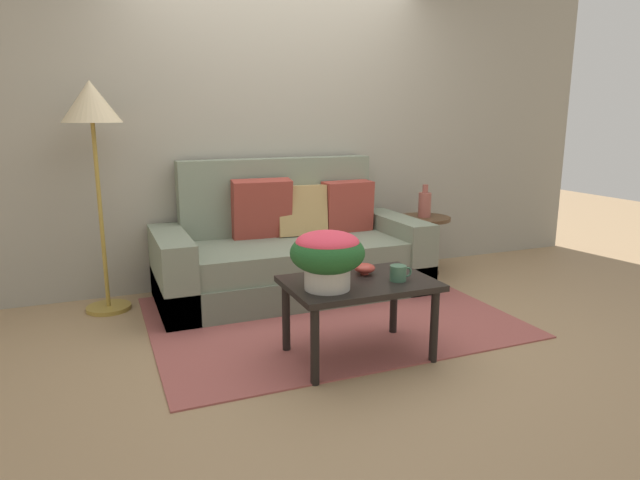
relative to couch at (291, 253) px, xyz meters
name	(u,v)px	position (x,y,z in m)	size (l,w,h in m)	color
ground_plane	(333,321)	(0.04, -0.74, -0.33)	(14.00, 14.00, 0.00)	#997A56
wall_back	(275,111)	(0.04, 0.48, 1.12)	(6.40, 0.12, 2.89)	gray
area_rug	(328,316)	(0.04, -0.65, -0.32)	(2.44, 1.83, 0.01)	#994C47
couch	(291,253)	(0.00, 0.00, 0.00)	(2.11, 0.92, 1.06)	#626B59
coffee_table	(359,291)	(-0.05, -1.32, 0.08)	(0.85, 0.57, 0.47)	black
side_table	(423,235)	(1.28, 0.06, 0.04)	(0.48, 0.48, 0.52)	#4C331E
floor_lamp	(92,118)	(-1.40, 0.12, 1.07)	(0.40, 0.40, 1.64)	olive
potted_plant	(327,254)	(-0.28, -1.39, 0.35)	(0.41, 0.41, 0.32)	#B7B2A8
coffee_mug	(399,273)	(0.16, -1.41, 0.19)	(0.14, 0.10, 0.09)	#3D664C
snack_bowl	(364,268)	(0.04, -1.21, 0.18)	(0.13, 0.13, 0.07)	#B2382D
table_vase	(425,204)	(1.29, 0.06, 0.32)	(0.11, 0.11, 0.29)	#934C42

